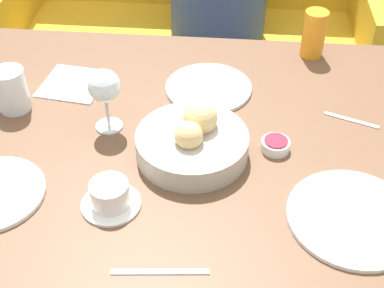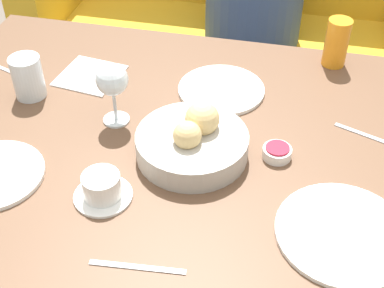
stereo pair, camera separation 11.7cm
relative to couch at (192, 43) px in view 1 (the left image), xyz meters
name	(u,v)px [view 1 (the left image)]	position (x,y,z in m)	size (l,w,h in m)	color
dining_table	(188,173)	(0.10, -1.17, 0.32)	(1.40, 0.98, 0.74)	brown
couch	(192,43)	(0.00, 0.00, 0.00)	(1.62, 0.70, 0.91)	gold
seated_person	(218,19)	(0.12, -0.15, 0.20)	(0.37, 0.49, 1.25)	#23232D
bread_basket	(193,141)	(0.11, -1.20, 0.45)	(0.25, 0.25, 0.12)	#B2ADA3
plate_near_right	(353,217)	(0.44, -1.37, 0.42)	(0.26, 0.26, 0.01)	white
plate_far_center	(208,88)	(0.13, -0.95, 0.42)	(0.22, 0.22, 0.01)	white
juice_glass	(314,34)	(0.41, -0.75, 0.48)	(0.06, 0.06, 0.13)	orange
water_tumbler	(11,90)	(-0.34, -1.07, 0.47)	(0.08, 0.08, 0.11)	silver
wine_glass	(104,88)	(-0.09, -1.13, 0.53)	(0.08, 0.08, 0.16)	silver
coffee_cup	(110,196)	(-0.04, -1.37, 0.44)	(0.12, 0.12, 0.06)	white
jam_bowl_berry	(275,145)	(0.30, -1.17, 0.43)	(0.06, 0.06, 0.03)	white
fork_silver	(160,272)	(0.08, -1.53, 0.42)	(0.18, 0.03, 0.00)	#B7B7BC
spoon_coffee	(352,120)	(0.48, -1.05, 0.42)	(0.13, 0.06, 0.00)	#B7B7BC
napkin	(73,84)	(-0.22, -0.96, 0.42)	(0.17, 0.17, 0.00)	white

